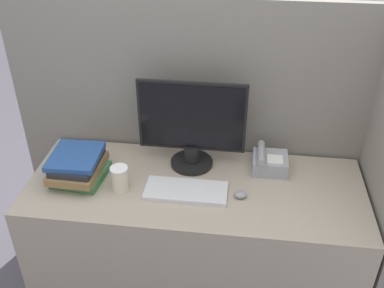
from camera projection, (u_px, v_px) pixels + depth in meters
The scene contains 9 objects.
cubicle_panel_rear at pixel (203, 140), 2.41m from camera, with size 2.00×0.04×1.51m.
cubicle_panel_right at pixel (378, 190), 2.05m from camera, with size 0.04×0.69×1.51m.
desk at pixel (195, 240), 2.33m from camera, with size 1.60×0.63×0.73m.
monitor at pixel (192, 128), 2.16m from camera, with size 0.52×0.21×0.45m.
keyboard at pixel (186, 191), 2.08m from camera, with size 0.38×0.17×0.02m.
mouse at pixel (240, 194), 2.05m from camera, with size 0.06×0.05×0.03m.
coffee_cup at pixel (120, 178), 2.07m from camera, with size 0.08×0.08×0.12m.
book_stack at pixel (78, 166), 2.15m from camera, with size 0.26×0.29×0.13m.
desk_telephone at pixel (269, 162), 2.22m from camera, with size 0.17×0.18×0.11m.
Camera 1 is at (0.20, -1.36, 2.04)m, focal length 42.00 mm.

